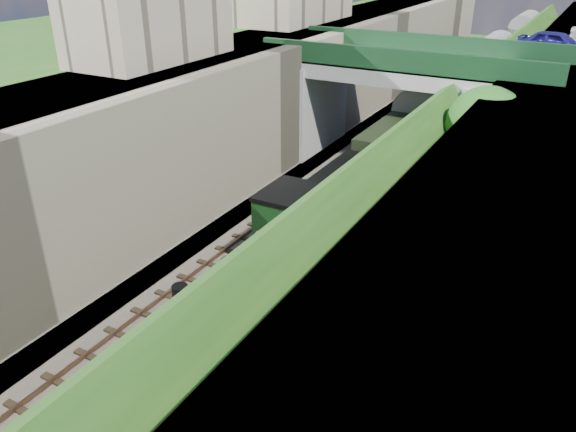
{
  "coord_description": "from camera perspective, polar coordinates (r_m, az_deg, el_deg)",
  "views": [
    {
      "loc": [
        9.77,
        -7.3,
        12.22
      ],
      "look_at": [
        0.0,
        10.37,
        2.29
      ],
      "focal_mm": 35.0,
      "sensor_mm": 36.0,
      "label": 1
    }
  ],
  "objects": [
    {
      "name": "trackbed",
      "position": [
        31.42,
        8.54,
        3.2
      ],
      "size": [
        10.0,
        90.0,
        0.2
      ],
      "primitive_type": "cube",
      "color": "#473F38",
      "rests_on": "ground"
    },
    {
      "name": "building_near",
      "position": [
        28.9,
        -13.9,
        19.09
      ],
      "size": [
        4.0,
        8.0,
        4.0
      ],
      "primitive_type": "cube",
      "color": "gray",
      "rests_on": "street_plateau_left"
    },
    {
      "name": "coach_middle",
      "position": [
        53.92,
        19.85,
        13.83
      ],
      "size": [
        2.9,
        18.0,
        3.7
      ],
      "color": "black",
      "rests_on": "trackbed"
    },
    {
      "name": "locomotive",
      "position": [
        19.03,
        -2.95,
        -6.72
      ],
      "size": [
        3.1,
        10.23,
        3.83
      ],
      "color": "black",
      "rests_on": "trackbed"
    },
    {
      "name": "embankment_slope",
      "position": [
        27.63,
        17.27,
        4.94
      ],
      "size": [
        4.38,
        90.0,
        6.53
      ],
      "color": "#1E4714",
      "rests_on": "ground"
    },
    {
      "name": "car_blue",
      "position": [
        36.54,
        25.59,
        15.5
      ],
      "size": [
        4.42,
        2.36,
        1.43
      ],
      "primitive_type": "imported",
      "rotation": [
        0.0,
        0.0,
        1.4
      ],
      "color": "navy",
      "rests_on": "street_plateau_right"
    },
    {
      "name": "retaining_wall",
      "position": [
        32.47,
        -0.28,
        10.61
      ],
      "size": [
        1.0,
        90.0,
        7.0
      ],
      "primitive_type": "cube",
      "color": "#756B56",
      "rests_on": "ground"
    },
    {
      "name": "road_bridge",
      "position": [
        33.52,
        13.05,
        11.47
      ],
      "size": [
        16.0,
        6.4,
        7.25
      ],
      "color": "gray",
      "rests_on": "ground"
    },
    {
      "name": "tree",
      "position": [
        26.87,
        19.69,
        8.29
      ],
      "size": [
        3.6,
        3.8,
        6.6
      ],
      "color": "black",
      "rests_on": "ground"
    },
    {
      "name": "coach_rear",
      "position": [
        72.29,
        22.78,
        16.19
      ],
      "size": [
        2.9,
        18.0,
        3.7
      ],
      "color": "black",
      "rests_on": "trackbed"
    },
    {
      "name": "track_left",
      "position": [
        32.04,
        5.22,
        4.14
      ],
      "size": [
        2.5,
        90.0,
        0.2
      ],
      "color": "black",
      "rests_on": "trackbed"
    },
    {
      "name": "coach_front",
      "position": [
        36.0,
        14.14,
        8.99
      ],
      "size": [
        2.9,
        18.0,
        3.7
      ],
      "color": "black",
      "rests_on": "trackbed"
    },
    {
      "name": "tender",
      "position": [
        24.91,
        5.97,
        0.86
      ],
      "size": [
        2.7,
        6.0,
        3.05
      ],
      "color": "black",
      "rests_on": "trackbed"
    },
    {
      "name": "street_plateau_left",
      "position": [
        34.25,
        -5.5,
        11.33
      ],
      "size": [
        6.0,
        90.0,
        7.0
      ],
      "primitive_type": "cube",
      "color": "#262628",
      "rests_on": "ground"
    },
    {
      "name": "street_plateau_right",
      "position": [
        28.77,
        26.9,
        4.87
      ],
      "size": [
        8.0,
        90.0,
        6.25
      ],
      "primitive_type": "cube",
      "color": "#262628",
      "rests_on": "ground"
    },
    {
      "name": "track_right",
      "position": [
        31.01,
        10.62,
        3.01
      ],
      "size": [
        2.5,
        90.0,
        0.2
      ],
      "color": "black",
      "rests_on": "trackbed"
    }
  ]
}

